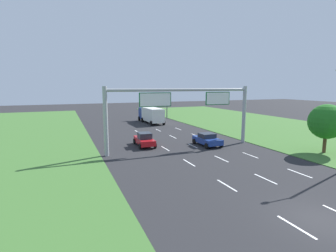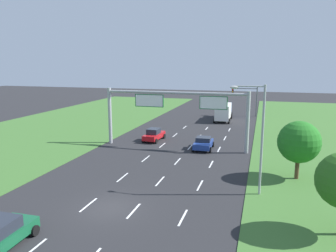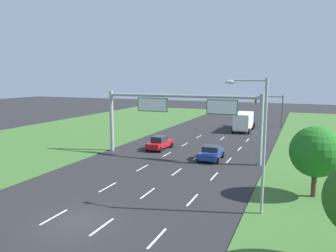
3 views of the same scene
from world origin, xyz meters
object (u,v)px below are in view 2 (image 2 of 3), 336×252
car_mid_lane (203,143)px  box_truck (224,111)px  street_lamp (257,130)px  car_lead_silver (154,135)px  sign_gantry (176,107)px  traffic_light_mast (246,96)px  roadside_tree_mid (299,142)px

car_mid_lane → box_truck: box_truck is taller
car_mid_lane → street_lamp: bearing=-64.7°
box_truck → car_lead_silver: bearing=-112.1°
sign_gantry → street_lamp: (9.53, -11.93, 0.17)m
car_mid_lane → sign_gantry: 5.35m
traffic_light_mast → street_lamp: 38.59m
car_lead_silver → car_mid_lane: size_ratio=1.06×
car_lead_silver → traffic_light_mast: 26.07m
sign_gantry → street_lamp: street_lamp is taller
car_lead_silver → sign_gantry: bearing=-34.7°
sign_gantry → car_lead_silver: bearing=142.3°
car_lead_silver → box_truck: bearing=72.3°
car_lead_silver → traffic_light_mast: (10.42, 23.70, 3.09)m
box_truck → street_lamp: bearing=-80.7°
car_lead_silver → box_truck: 19.61m
car_mid_lane → street_lamp: street_lamp is taller
sign_gantry → traffic_light_mast: sign_gantry is taller
box_truck → sign_gantry: 21.66m
car_mid_lane → roadside_tree_mid: (9.64, -7.72, 2.61)m
car_lead_silver → sign_gantry: size_ratio=0.25×
traffic_light_mast → street_lamp: bearing=-85.9°
car_lead_silver → roadside_tree_mid: size_ratio=0.82×
car_lead_silver → street_lamp: street_lamp is taller
traffic_light_mast → box_truck: bearing=-123.3°
sign_gantry → street_lamp: 15.27m
box_truck → traffic_light_mast: size_ratio=1.54×
car_lead_silver → roadside_tree_mid: 19.73m
car_mid_lane → traffic_light_mast: (3.41, 26.24, 3.13)m
traffic_light_mast → sign_gantry: bearing=-104.3°
traffic_light_mast → roadside_tree_mid: 34.53m
car_lead_silver → roadside_tree_mid: bearing=-28.7°
sign_gantry → traffic_light_mast: size_ratio=3.08×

